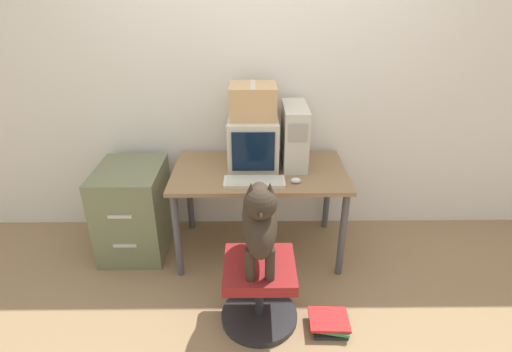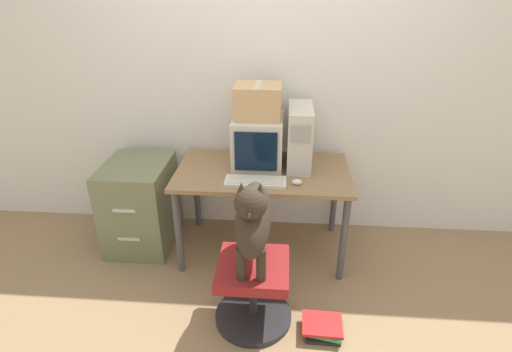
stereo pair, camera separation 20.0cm
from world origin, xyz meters
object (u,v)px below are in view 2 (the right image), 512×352
dog (253,218)px  book_stack_floor (323,328)px  crt_monitor (258,141)px  cardboard_box (258,101)px  office_chair (253,290)px  keyboard (255,182)px  pc_tower (300,137)px  filing_cabinet (140,204)px

dog → book_stack_floor: (0.43, -0.09, -0.71)m
crt_monitor → cardboard_box: 0.30m
dog → book_stack_floor: 0.84m
office_chair → cardboard_box: cardboard_box is taller
keyboard → dog: (0.03, -0.52, 0.04)m
pc_tower → book_stack_floor: size_ratio=1.67×
dog → cardboard_box: (-0.03, 0.86, 0.43)m
crt_monitor → filing_cabinet: bearing=-174.9°
crt_monitor → dog: crt_monitor is taller
crt_monitor → dog: size_ratio=0.69×
cardboard_box → book_stack_floor: bearing=-63.6°
book_stack_floor → pc_tower: bearing=100.0°
office_chair → dog: (0.00, -0.00, 0.52)m
keyboard → cardboard_box: (-0.01, 0.33, 0.47)m
office_chair → book_stack_floor: (0.43, -0.09, -0.19)m
keyboard → cardboard_box: size_ratio=1.28×
pc_tower → office_chair: size_ratio=0.92×
keyboard → office_chair: 0.71m
dog → book_stack_floor: size_ratio=2.28×
crt_monitor → book_stack_floor: bearing=-63.5°
dog → book_stack_floor: bearing=-11.3°
office_chair → book_stack_floor: office_chair is taller
book_stack_floor → office_chair: bearing=168.6°
crt_monitor → pc_tower: pc_tower is taller
crt_monitor → keyboard: bearing=-88.8°
cardboard_box → office_chair: bearing=-87.7°
pc_tower → keyboard: (-0.30, -0.33, -0.21)m
crt_monitor → office_chair: crt_monitor is taller
crt_monitor → pc_tower: 0.31m
pc_tower → filing_cabinet: size_ratio=0.64×
filing_cabinet → crt_monitor: bearing=5.1°
pc_tower → dog: (-0.27, -0.86, -0.17)m
pc_tower → crt_monitor: bearing=-178.8°
pc_tower → keyboard: bearing=-131.5°
dog → crt_monitor: bearing=92.3°
pc_tower → dog: 0.92m
keyboard → book_stack_floor: keyboard is taller
crt_monitor → filing_cabinet: crt_monitor is taller
keyboard → book_stack_floor: bearing=-52.9°
crt_monitor → office_chair: bearing=-87.7°
office_chair → book_stack_floor: size_ratio=1.82×
office_chair → filing_cabinet: bearing=141.4°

